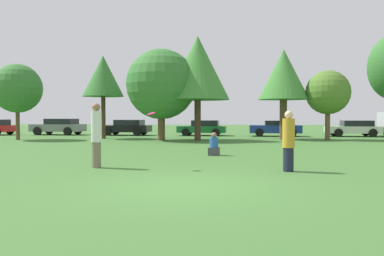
{
  "coord_description": "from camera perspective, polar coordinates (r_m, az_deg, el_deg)",
  "views": [
    {
      "loc": [
        0.92,
        -8.72,
        1.59
      ],
      "look_at": [
        -0.18,
        3.7,
        1.2
      ],
      "focal_mm": 36.66,
      "sensor_mm": 36.0,
      "label": 1
    }
  ],
  "objects": [
    {
      "name": "tree_0",
      "position": [
        28.19,
        -24.08,
        5.27
      ],
      "size": [
        3.2,
        3.2,
        4.98
      ],
      "color": "brown",
      "rests_on": "ground"
    },
    {
      "name": "person_thrower",
      "position": [
        12.28,
        -13.74,
        -0.91
      ],
      "size": [
        0.32,
        0.32,
        1.97
      ],
      "rotation": [
        0.0,
        0.0,
        -0.05
      ],
      "color": "#726651",
      "rests_on": "ground"
    },
    {
      "name": "tree_3",
      "position": [
        25.23,
        0.83,
        8.7
      ],
      "size": [
        4.07,
        4.07,
        6.67
      ],
      "color": "#473323",
      "rests_on": "ground"
    },
    {
      "name": "tree_1",
      "position": [
        27.9,
        -12.81,
        7.32
      ],
      "size": [
        2.82,
        2.82,
        5.73
      ],
      "color": "#473323",
      "rests_on": "ground"
    },
    {
      "name": "ground_plane",
      "position": [
        8.91,
        -0.94,
        -8.47
      ],
      "size": [
        120.0,
        120.0,
        0.0
      ],
      "primitive_type": "plane",
      "color": "#3D6B2D"
    },
    {
      "name": "person_catcher",
      "position": [
        11.47,
        13.86,
        -1.83
      ],
      "size": [
        0.35,
        0.35,
        1.73
      ],
      "rotation": [
        0.0,
        0.0,
        3.09
      ],
      "color": "#191E33",
      "rests_on": "ground"
    },
    {
      "name": "parked_car_white",
      "position": [
        32.26,
        22.46,
        -0.0
      ],
      "size": [
        4.0,
        2.15,
        1.22
      ],
      "rotation": [
        0.0,
        0.0,
        3.08
      ],
      "color": "silver",
      "rests_on": "ground"
    },
    {
      "name": "tree_4",
      "position": [
        27.02,
        13.18,
        7.5
      ],
      "size": [
        3.34,
        3.34,
        6.01
      ],
      "color": "brown",
      "rests_on": "ground"
    },
    {
      "name": "parked_car_green",
      "position": [
        31.23,
        1.61,
        0.06
      ],
      "size": [
        3.91,
        2.24,
        1.21
      ],
      "rotation": [
        0.0,
        0.0,
        3.08
      ],
      "color": "#196633",
      "rests_on": "ground"
    },
    {
      "name": "parked_car_grey",
      "position": [
        34.22,
        -18.78,
        0.23
      ],
      "size": [
        4.3,
        2.28,
        1.34
      ],
      "rotation": [
        0.0,
        0.0,
        3.08
      ],
      "color": "slate",
      "rests_on": "ground"
    },
    {
      "name": "parked_car_blue",
      "position": [
        30.9,
        12.11,
        0.02
      ],
      "size": [
        3.99,
        2.15,
        1.21
      ],
      "rotation": [
        0.0,
        0.0,
        3.08
      ],
      "color": "#1E389E",
      "rests_on": "ground"
    },
    {
      "name": "bystander_sitting",
      "position": [
        15.69,
        3.21,
        -2.67
      ],
      "size": [
        0.47,
        0.39,
        0.92
      ],
      "color": "#3F3F47",
      "rests_on": "ground"
    },
    {
      "name": "tree_5",
      "position": [
        27.19,
        19.16,
        4.88
      ],
      "size": [
        2.88,
        2.88,
        4.55
      ],
      "color": "brown",
      "rests_on": "ground"
    },
    {
      "name": "frisbee",
      "position": [
        11.71,
        -5.96,
        2.1
      ],
      "size": [
        0.25,
        0.24,
        0.12
      ],
      "color": "#F21E72"
    },
    {
      "name": "parked_car_black",
      "position": [
        32.13,
        -9.45,
        0.13
      ],
      "size": [
        4.0,
        2.26,
        1.25
      ],
      "rotation": [
        0.0,
        0.0,
        3.08
      ],
      "color": "black",
      "rests_on": "ground"
    },
    {
      "name": "tree_2",
      "position": [
        25.35,
        -4.48,
        6.34
      ],
      "size": [
        4.5,
        4.5,
        5.86
      ],
      "color": "brown",
      "rests_on": "ground"
    }
  ]
}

